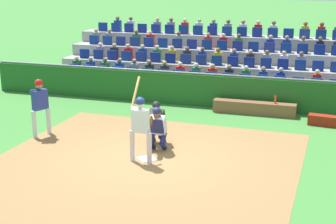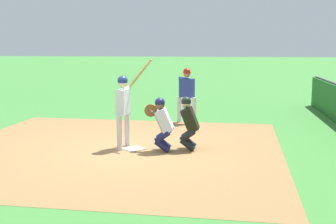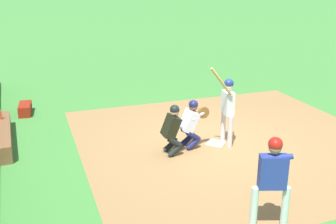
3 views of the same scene
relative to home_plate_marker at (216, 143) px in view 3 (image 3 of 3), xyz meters
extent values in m
plane|color=#418639|center=(0.00, 0.00, -0.02)|extent=(160.00, 160.00, 0.00)
cube|color=#987144|center=(0.00, 0.50, -0.01)|extent=(8.11, 8.27, 0.01)
cube|color=white|center=(0.00, 0.00, 0.00)|extent=(0.62, 0.62, 0.02)
cylinder|color=silver|center=(-0.17, 0.30, 0.41)|extent=(0.15, 0.15, 0.84)
cylinder|color=silver|center=(0.33, 0.23, 0.41)|extent=(0.15, 0.15, 0.84)
cube|color=silver|center=(0.08, 0.27, 1.12)|extent=(0.45, 0.28, 0.60)
sphere|color=beige|center=(0.08, 0.27, 1.57)|extent=(0.22, 0.22, 0.22)
sphere|color=navy|center=(0.08, 0.27, 1.63)|extent=(0.24, 0.24, 0.24)
cylinder|color=silver|center=(0.13, 0.23, 1.41)|extent=(0.46, 0.20, 0.14)
cylinder|color=silver|center=(0.29, 0.21, 1.41)|extent=(0.17, 0.16, 0.13)
cylinder|color=#B18A49|center=(0.34, -0.10, 1.78)|extent=(0.07, 0.61, 0.74)
sphere|color=black|center=(0.34, 0.18, 1.43)|extent=(0.06, 0.06, 0.06)
cylinder|color=#1C1F51|center=(-0.21, -0.73, 0.14)|extent=(0.15, 0.39, 0.34)
cylinder|color=#1C1F51|center=(-0.21, -0.73, 0.36)|extent=(0.15, 0.39, 0.33)
cylinder|color=#1C1F51|center=(0.11, -0.72, 0.14)|extent=(0.15, 0.39, 0.34)
cylinder|color=#1C1F51|center=(0.11, -0.72, 0.36)|extent=(0.15, 0.39, 0.33)
cube|color=silver|center=(-0.05, -0.76, 0.72)|extent=(0.44, 0.46, 0.60)
cube|color=#1C1F51|center=(-0.06, -0.64, 0.72)|extent=(0.39, 0.24, 0.44)
sphere|color=brown|center=(-0.06, -0.65, 1.08)|extent=(0.22, 0.22, 0.22)
cube|color=black|center=(-0.06, -0.65, 1.08)|extent=(0.20, 0.12, 0.20)
sphere|color=#1C1F51|center=(-0.06, -0.65, 1.14)|extent=(0.24, 0.24, 0.24)
cylinder|color=brown|center=(0.05, -0.42, 0.93)|extent=(0.08, 0.30, 0.30)
cylinder|color=silver|center=(0.09, -0.59, 0.86)|extent=(0.17, 0.40, 0.22)
cylinder|color=black|center=(0.00, -1.30, 0.14)|extent=(0.15, 0.39, 0.34)
cylinder|color=black|center=(0.00, -1.30, 0.36)|extent=(0.15, 0.38, 0.33)
cylinder|color=black|center=(0.32, -1.31, 0.14)|extent=(0.15, 0.39, 0.34)
cylinder|color=black|center=(0.32, -1.31, 0.36)|extent=(0.15, 0.38, 0.33)
cube|color=black|center=(0.16, -1.35, 0.72)|extent=(0.43, 0.43, 0.60)
cube|color=black|center=(0.16, -1.23, 0.72)|extent=(0.38, 0.22, 0.45)
sphere|color=tan|center=(0.16, -1.25, 1.08)|extent=(0.22, 0.22, 0.22)
cube|color=black|center=(0.16, -1.25, 1.08)|extent=(0.20, 0.11, 0.20)
sphere|color=black|center=(0.16, -1.25, 1.15)|extent=(0.24, 0.24, 0.24)
cube|color=brown|center=(-2.10, -5.24, 0.20)|extent=(2.87, 0.40, 0.44)
cylinder|color=#D24B22|center=(-2.80, -5.27, 0.56)|extent=(0.07, 0.07, 0.27)
cube|color=maroon|center=(-4.40, -4.58, 0.15)|extent=(0.93, 0.47, 0.34)
cylinder|color=silver|center=(3.63, -1.18, 0.40)|extent=(0.17, 0.17, 0.84)
cylinder|color=silver|center=(3.82, -0.68, 0.40)|extent=(0.17, 0.17, 0.84)
cube|color=navy|center=(3.73, -0.93, 1.12)|extent=(0.37, 0.51, 0.59)
sphere|color=#AC7659|center=(3.73, -0.93, 1.56)|extent=(0.22, 0.22, 0.22)
sphere|color=red|center=(3.73, -0.93, 1.62)|extent=(0.24, 0.24, 0.24)
cylinder|color=navy|center=(3.77, -0.89, 1.40)|extent=(0.30, 0.48, 0.14)
cylinder|color=navy|center=(3.83, -0.72, 1.40)|extent=(0.17, 0.17, 0.13)
camera|label=1|loc=(-4.24, 11.70, 4.80)|focal=53.35mm
camera|label=2|loc=(-10.01, -2.21, 2.48)|focal=46.52mm
camera|label=3|loc=(8.73, -4.77, 4.24)|focal=43.12mm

